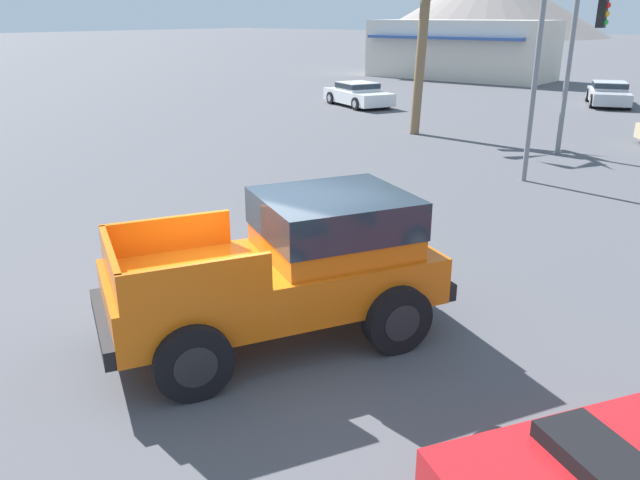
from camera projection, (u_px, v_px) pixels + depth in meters
ground_plane at (266, 333)px, 8.90m from camera, size 320.00×320.00×0.00m
orange_pickup_truck at (296, 260)px, 8.51m from camera, size 3.86×4.99×1.98m
parked_car_silver at (609, 93)px, 31.13m from camera, size 3.05×4.51×1.15m
parked_car_white at (358, 94)px, 30.90m from camera, size 4.47×3.34×1.15m
traffic_light_main at (585, 39)px, 20.22m from camera, size 0.38×3.35×5.06m
storefront_building at (460, 49)px, 44.07m from camera, size 12.54×6.13×3.96m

